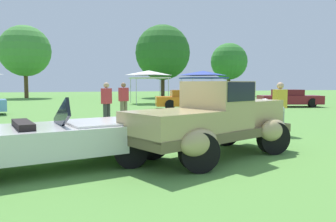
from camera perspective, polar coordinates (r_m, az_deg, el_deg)
ground_plane at (r=7.96m, az=6.13°, el=-7.22°), size 120.00×120.00×0.00m
feature_pickup_truck at (r=7.47m, az=7.94°, el=-1.33°), size 4.37×3.05×1.70m
neighbor_convertible at (r=6.83m, az=-18.98°, el=-4.51°), size 4.84×2.77×1.40m
show_car_orange at (r=21.51m, az=3.31°, el=1.98°), size 4.38×2.42×1.22m
show_car_burgundy at (r=24.90m, az=20.21°, el=2.07°), size 4.53×2.71×1.22m
spectator_near_truck at (r=14.95m, az=-7.67°, el=1.91°), size 0.46×0.39×1.69m
spectator_by_row at (r=11.19m, az=18.73°, el=0.75°), size 0.43×0.30×1.69m
spectator_far_side at (r=13.12m, az=-10.56°, el=1.48°), size 0.45×0.46×1.69m
canopy_tent_center_field at (r=27.15m, az=-3.33°, el=6.41°), size 2.88×2.88×2.71m
canopy_tent_right_field at (r=28.01m, az=6.07°, el=6.34°), size 3.21×3.21×2.71m
treeline_far_left at (r=40.68m, az=-23.48°, el=9.48°), size 5.65×5.65×8.09m
treeline_mid_left at (r=38.94m, az=-0.92°, el=10.06°), size 6.36×6.36×8.41m
treeline_center at (r=45.12m, az=10.48°, el=8.39°), size 4.86×4.86×7.00m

